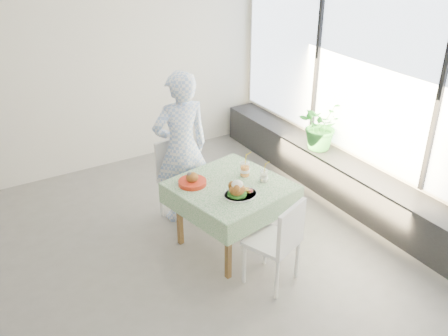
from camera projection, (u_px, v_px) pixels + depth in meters
floor at (134, 276)px, 4.92m from camera, size 6.00×6.00×0.00m
wall_back at (48, 75)px, 6.17m from camera, size 6.00×0.02×2.80m
wall_right at (372, 90)px, 5.65m from camera, size 0.02×5.00×2.80m
window_pane at (373, 68)px, 5.52m from camera, size 0.01×4.80×2.18m
window_ledge at (347, 183)px, 6.09m from camera, size 0.40×4.80×0.50m
cafe_table at (231, 208)px, 5.17m from camera, size 1.22×1.22×0.74m
chair_far at (183, 195)px, 5.74m from camera, size 0.50×0.50×0.94m
chair_near at (273, 257)px, 4.73m from camera, size 0.55×0.55×0.90m
diner at (181, 148)px, 5.48m from camera, size 0.67×0.46×1.76m
main_dish at (239, 191)px, 4.81m from camera, size 0.34×0.34×0.17m
juice_cup_orange at (245, 170)px, 5.18m from camera, size 0.11×0.11×0.30m
juice_cup_lemonade at (264, 177)px, 5.07m from camera, size 0.09×0.09×0.24m
second_dish at (192, 181)px, 5.02m from camera, size 0.29×0.29×0.14m
potted_plant at (320, 125)px, 6.25m from camera, size 0.72×0.69×0.63m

